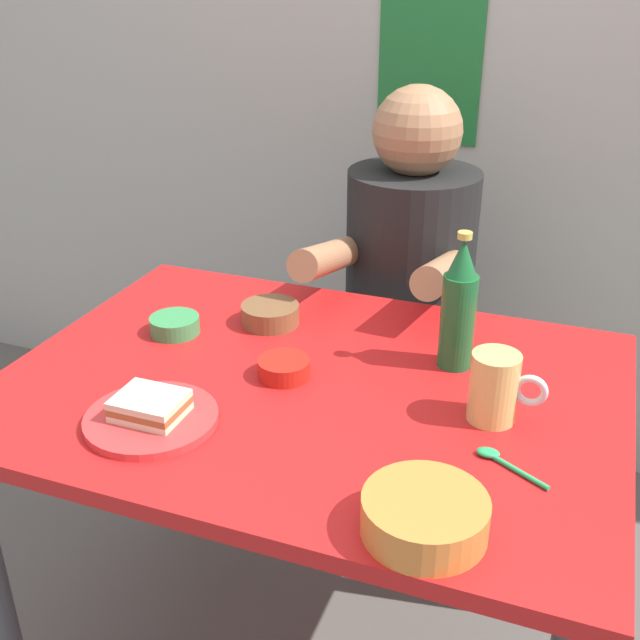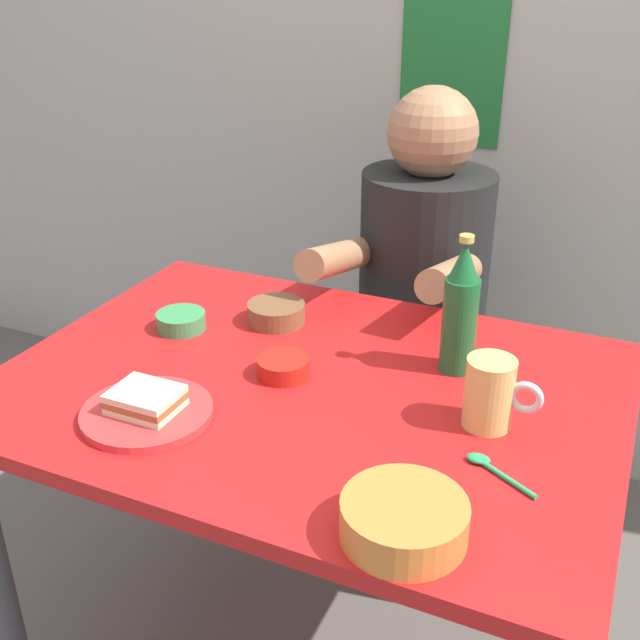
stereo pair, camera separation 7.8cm
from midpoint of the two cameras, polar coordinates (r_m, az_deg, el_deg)
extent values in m
cube|color=#ADA89E|center=(2.19, 8.89, 22.03)|extent=(4.40, 0.08, 2.60)
cube|color=#1E6B2D|center=(2.17, 7.20, 19.39)|extent=(0.28, 0.01, 0.49)
cube|color=red|center=(1.38, -2.35, -5.16)|extent=(1.10, 0.80, 0.03)
cylinder|color=#3F3F44|center=(2.03, -11.29, -6.85)|extent=(0.05, 0.05, 0.71)
cylinder|color=#3F3F44|center=(1.79, 17.38, -12.69)|extent=(0.05, 0.05, 0.71)
cylinder|color=#4C4C51|center=(2.16, 4.99, -8.99)|extent=(0.08, 0.08, 0.41)
cylinder|color=brown|center=(2.04, 5.23, -3.80)|extent=(0.34, 0.34, 0.04)
cylinder|color=black|center=(1.92, 5.57, 3.48)|extent=(0.32, 0.32, 0.52)
sphere|color=#A0704C|center=(1.81, 6.06, 13.89)|extent=(0.21, 0.21, 0.21)
cylinder|color=#A0704C|center=(1.69, -0.82, 4.65)|extent=(0.07, 0.31, 0.14)
cylinder|color=#A0704C|center=(1.62, 7.78, 3.43)|extent=(0.07, 0.31, 0.14)
cylinder|color=red|center=(1.30, -14.22, -7.21)|extent=(0.22, 0.22, 0.01)
cube|color=beige|center=(1.29, -14.28, -6.72)|extent=(0.11, 0.09, 0.01)
cube|color=#9E592D|center=(1.28, -14.34, -6.27)|extent=(0.11, 0.09, 0.01)
cube|color=beige|center=(1.28, -14.40, -5.81)|extent=(0.11, 0.09, 0.01)
cylinder|color=#D1BC66|center=(1.26, 11.17, -5.00)|extent=(0.08, 0.08, 0.12)
torus|color=silver|center=(1.25, 13.80, -5.19)|extent=(0.06, 0.01, 0.06)
cylinder|color=#19602D|center=(1.40, 8.70, -0.14)|extent=(0.06, 0.06, 0.18)
cone|color=#19602D|center=(1.35, 9.06, 4.63)|extent=(0.05, 0.05, 0.07)
cylinder|color=#BFB74C|center=(1.34, 9.18, 6.27)|extent=(0.03, 0.03, 0.01)
cylinder|color=#B21E14|center=(1.39, -4.31, -3.61)|extent=(0.10, 0.10, 0.03)
cylinder|color=maroon|center=(1.38, -4.32, -3.34)|extent=(0.08, 0.08, 0.02)
cylinder|color=brown|center=(1.58, -5.16, 0.42)|extent=(0.12, 0.12, 0.04)
cylinder|color=brown|center=(1.58, -5.17, 0.72)|extent=(0.10, 0.10, 0.02)
cylinder|color=orange|center=(1.04, 5.66, -14.43)|extent=(0.17, 0.17, 0.05)
cylinder|color=#B25B2D|center=(1.03, 5.69, -13.92)|extent=(0.14, 0.14, 0.02)
cylinder|color=#388C4C|center=(1.57, -12.23, -0.39)|extent=(0.10, 0.10, 0.03)
cylinder|color=#5B643A|center=(1.57, -12.26, -0.13)|extent=(0.08, 0.08, 0.02)
cylinder|color=#26A559|center=(1.18, 12.72, -10.99)|extent=(0.10, 0.06, 0.01)
ellipsoid|color=#26A559|center=(1.20, 10.66, -9.77)|extent=(0.04, 0.02, 0.01)
camera|label=1|loc=(0.04, -91.63, -0.79)|focal=42.71mm
camera|label=2|loc=(0.04, 88.37, 0.79)|focal=42.71mm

